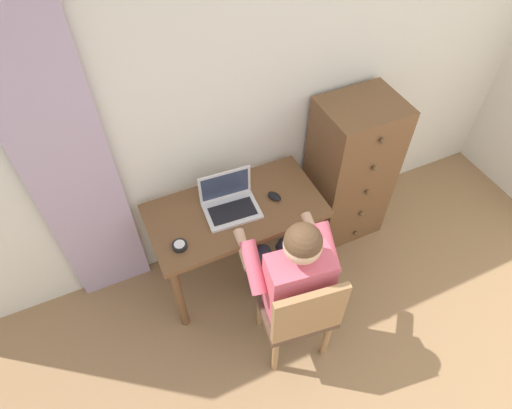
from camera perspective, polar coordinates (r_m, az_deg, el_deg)
wall_back at (r=2.78m, az=-0.64°, el=13.59°), size 4.80×0.05×2.50m
curtain_panel at (r=2.67m, az=-22.56°, el=3.18°), size 0.48×0.03×2.19m
desk at (r=2.90m, az=-2.62°, el=-2.07°), size 1.12×0.58×0.73m
dresser at (r=3.29m, az=12.02°, el=4.20°), size 0.53×0.46×1.18m
chair at (r=2.67m, az=5.64°, el=-13.65°), size 0.47×0.45×0.89m
person_seated at (r=2.59m, az=4.44°, el=-8.40°), size 0.58×0.62×1.21m
laptop at (r=2.78m, az=-3.43°, el=0.34°), size 0.35×0.27×0.24m
computer_mouse at (r=2.86m, az=2.38°, el=1.09°), size 0.09×0.12×0.03m
desk_clock at (r=2.65m, az=-9.84°, el=-5.26°), size 0.09×0.09×0.03m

